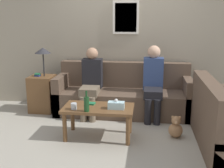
% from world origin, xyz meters
% --- Properties ---
extents(ground_plane, '(16.00, 16.00, 0.00)m').
position_xyz_m(ground_plane, '(0.00, 0.00, 0.00)').
color(ground_plane, '#ADA899').
extents(wall_back, '(9.00, 0.08, 2.60)m').
position_xyz_m(wall_back, '(0.00, 0.92, 1.30)').
color(wall_back, '#9E937F').
rests_on(wall_back, ground_plane).
extents(couch_main, '(2.39, 0.81, 0.90)m').
position_xyz_m(couch_main, '(0.00, 0.49, 0.31)').
color(couch_main, brown).
rests_on(couch_main, ground_plane).
extents(coffee_table, '(1.01, 0.54, 0.46)m').
position_xyz_m(coffee_table, '(-0.26, -0.62, 0.39)').
color(coffee_table, brown).
rests_on(coffee_table, ground_plane).
extents(side_table_with_lamp, '(0.43, 0.43, 1.18)m').
position_xyz_m(side_table_with_lamp, '(-1.49, 0.40, 0.39)').
color(side_table_with_lamp, brown).
rests_on(side_table_with_lamp, ground_plane).
extents(wine_bottle, '(0.07, 0.07, 0.29)m').
position_xyz_m(wine_bottle, '(-0.39, -0.83, 0.57)').
color(wine_bottle, '#19421E').
rests_on(wine_bottle, coffee_table).
extents(drinking_glass, '(0.08, 0.08, 0.09)m').
position_xyz_m(drinking_glass, '(-0.59, -0.76, 0.51)').
color(drinking_glass, silver).
rests_on(drinking_glass, coffee_table).
extents(book_stack, '(0.15, 0.12, 0.02)m').
position_xyz_m(book_stack, '(-0.40, -0.51, 0.48)').
color(book_stack, '#237547').
rests_on(book_stack, coffee_table).
extents(tissue_box, '(0.23, 0.12, 0.14)m').
position_xyz_m(tissue_box, '(0.00, -0.67, 0.52)').
color(tissue_box, silver).
rests_on(tissue_box, coffee_table).
extents(person_left, '(0.34, 0.63, 1.19)m').
position_xyz_m(person_left, '(-0.55, 0.31, 0.64)').
color(person_left, '#756651').
rests_on(person_left, ground_plane).
extents(person_right, '(0.34, 0.64, 1.24)m').
position_xyz_m(person_right, '(0.53, 0.33, 0.67)').
color(person_right, black).
rests_on(person_right, ground_plane).
extents(teddy_bear, '(0.21, 0.21, 0.33)m').
position_xyz_m(teddy_bear, '(0.86, -0.48, 0.14)').
color(teddy_bear, '#A87A51').
rests_on(teddy_bear, ground_plane).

